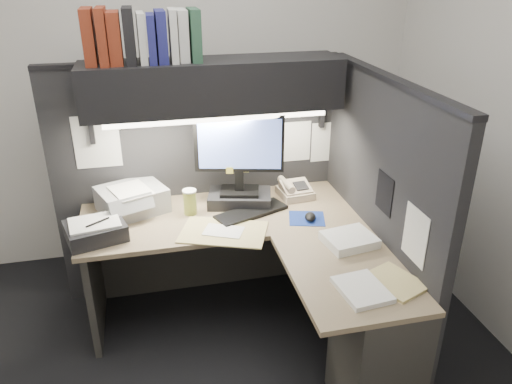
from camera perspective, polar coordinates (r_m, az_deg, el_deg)
floor at (r=3.11m, az=-4.04°, el=-19.53°), size 3.50×3.50×0.00m
wall_back at (r=3.81m, az=-8.44°, el=12.12°), size 3.50×0.04×2.70m
partition_back at (r=3.44m, az=-6.48°, el=1.16°), size 1.90×0.06×1.60m
partition_right at (r=3.04m, az=13.49°, el=-2.78°), size 0.06×1.50×1.60m
desk at (r=2.89m, az=4.22°, el=-11.94°), size 1.70×1.53×0.73m
overhead_shelf at (r=3.06m, az=-4.88°, el=12.07°), size 1.55×0.34×0.30m
task_light_tube at (r=2.97m, az=-4.35°, el=8.29°), size 1.32×0.04×0.04m
monitor at (r=3.17m, az=-1.91°, el=2.53°), size 0.55×0.34×0.60m
keyboard at (r=3.13m, az=-0.55°, el=-2.32°), size 0.49×0.32×0.02m
mousepad at (r=3.10m, az=5.82°, el=-3.02°), size 0.26×0.25×0.00m
mouse at (r=3.07m, az=6.21°, el=-2.81°), size 0.10×0.12×0.04m
telephone at (r=3.36m, az=4.50°, el=0.16°), size 0.23×0.24×0.08m
coffee_cup at (r=3.14m, az=-7.55°, el=-1.21°), size 0.11×0.11×0.15m
printer at (r=3.25m, az=-13.99°, el=-0.81°), size 0.48×0.45×0.15m
notebook_stack at (r=2.99m, az=-17.87°, el=-4.26°), size 0.38×0.34×0.10m
open_folder at (r=2.93m, az=-3.73°, el=-4.58°), size 0.57×0.48×0.01m
paper_stack_a at (r=2.86m, az=10.61°, el=-5.38°), size 0.30×0.27×0.05m
paper_stack_b at (r=2.49m, az=12.02°, el=-10.86°), size 0.24×0.29×0.03m
manila_stack at (r=2.59m, az=15.62°, el=-9.83°), size 0.30×0.33×0.02m
binder_row at (r=2.98m, az=-12.89°, el=16.94°), size 0.64×0.25×0.30m
pinned_papers at (r=3.07m, az=1.44°, el=3.48°), size 1.76×1.31×0.51m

